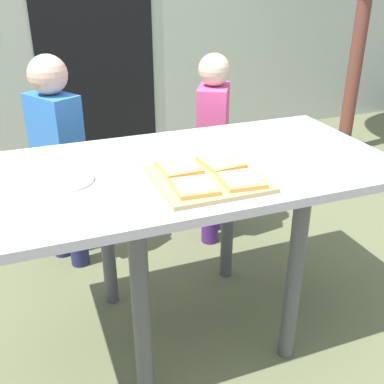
% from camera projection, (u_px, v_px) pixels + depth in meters
% --- Properties ---
extents(ground_plane, '(16.00, 16.00, 0.00)m').
position_uv_depth(ground_plane, '(193.00, 324.00, 1.94)').
color(ground_plane, '#626746').
extents(house_door, '(0.90, 0.02, 2.00)m').
position_uv_depth(house_door, '(93.00, 19.00, 3.44)').
color(house_door, black).
rests_on(house_door, ground).
extents(dining_table, '(1.41, 0.74, 0.72)m').
position_uv_depth(dining_table, '(193.00, 189.00, 1.66)').
color(dining_table, '#B6AEBC').
rests_on(dining_table, ground).
extents(cutting_board, '(0.34, 0.34, 0.01)m').
position_uv_depth(cutting_board, '(207.00, 178.00, 1.49)').
color(cutting_board, tan).
rests_on(cutting_board, dining_table).
extents(pizza_slice_near_left, '(0.13, 0.15, 0.02)m').
position_uv_depth(pizza_slice_near_left, '(195.00, 186.00, 1.40)').
color(pizza_slice_near_left, '#E7A353').
rests_on(pizza_slice_near_left, cutting_board).
extents(pizza_slice_far_left, '(0.13, 0.14, 0.02)m').
position_uv_depth(pizza_slice_far_left, '(179.00, 167.00, 1.53)').
color(pizza_slice_far_left, '#E7A353').
rests_on(pizza_slice_far_left, cutting_board).
extents(pizza_slice_far_right, '(0.14, 0.15, 0.02)m').
position_uv_depth(pizza_slice_far_right, '(221.00, 162.00, 1.57)').
color(pizza_slice_far_right, '#E7A353').
rests_on(pizza_slice_far_right, cutting_board).
extents(pizza_slice_near_right, '(0.14, 0.15, 0.02)m').
position_uv_depth(pizza_slice_near_right, '(241.00, 180.00, 1.44)').
color(pizza_slice_near_right, '#E7A353').
rests_on(pizza_slice_near_right, cutting_board).
extents(plate_white_left, '(0.19, 0.19, 0.01)m').
position_uv_depth(plate_white_left, '(63.00, 180.00, 1.49)').
color(plate_white_left, white).
rests_on(plate_white_left, dining_table).
extents(child_left, '(0.24, 0.28, 1.02)m').
position_uv_depth(child_left, '(58.00, 151.00, 2.13)').
color(child_left, '#252651').
rests_on(child_left, ground).
extents(child_right, '(0.24, 0.28, 0.98)m').
position_uv_depth(child_right, '(213.00, 140.00, 2.35)').
color(child_right, '#4A216F').
rests_on(child_right, ground).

